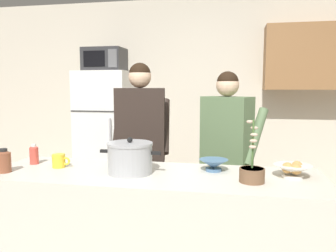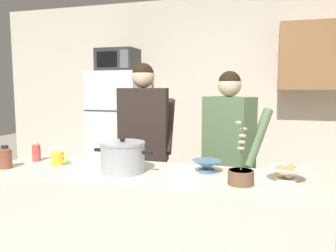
{
  "view_description": "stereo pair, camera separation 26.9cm",
  "coord_description": "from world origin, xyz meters",
  "px_view_note": "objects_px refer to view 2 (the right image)",
  "views": [
    {
      "loc": [
        0.52,
        -2.08,
        1.49
      ],
      "look_at": [
        0.0,
        0.55,
        1.17
      ],
      "focal_mm": 35.65,
      "sensor_mm": 36.0,
      "label": 1
    },
    {
      "loc": [
        0.78,
        -2.01,
        1.49
      ],
      "look_at": [
        0.0,
        0.55,
        1.17
      ],
      "focal_mm": 35.65,
      "sensor_mm": 36.0,
      "label": 2
    }
  ],
  "objects_px": {
    "bottle_mid_counter": "(36,152)",
    "coffee_mug": "(58,158)",
    "bread_bowl": "(286,173)",
    "bottle_near_edge": "(5,157)",
    "empty_bowl": "(207,165)",
    "potted_orchid": "(241,174)",
    "refrigerator": "(120,138)",
    "cooking_pot": "(123,157)",
    "person_by_sink": "(229,145)",
    "microwave": "(118,60)",
    "person_near_pot": "(144,134)"
  },
  "relations": [
    {
      "from": "refrigerator",
      "to": "empty_bowl",
      "type": "xyz_separation_m",
      "value": [
        1.43,
        -1.71,
        0.13
      ]
    },
    {
      "from": "person_near_pot",
      "to": "bread_bowl",
      "type": "xyz_separation_m",
      "value": [
        1.18,
        -0.69,
        -0.09
      ]
    },
    {
      "from": "potted_orchid",
      "to": "empty_bowl",
      "type": "bearing_deg",
      "value": 137.21
    },
    {
      "from": "refrigerator",
      "to": "bottle_near_edge",
      "type": "xyz_separation_m",
      "value": [
        0.07,
        -2.01,
        0.16
      ]
    },
    {
      "from": "person_near_pot",
      "to": "person_by_sink",
      "type": "height_order",
      "value": "person_near_pot"
    },
    {
      "from": "person_near_pot",
      "to": "bottle_mid_counter",
      "type": "distance_m",
      "value": 0.91
    },
    {
      "from": "refrigerator",
      "to": "bread_bowl",
      "type": "distance_m",
      "value": 2.63
    },
    {
      "from": "person_near_pot",
      "to": "cooking_pot",
      "type": "xyz_separation_m",
      "value": [
        0.15,
        -0.78,
        -0.04
      ]
    },
    {
      "from": "person_by_sink",
      "to": "potted_orchid",
      "type": "height_order",
      "value": "person_by_sink"
    },
    {
      "from": "potted_orchid",
      "to": "cooking_pot",
      "type": "bearing_deg",
      "value": 175.52
    },
    {
      "from": "cooking_pot",
      "to": "bottle_mid_counter",
      "type": "height_order",
      "value": "cooking_pot"
    },
    {
      "from": "person_near_pot",
      "to": "person_by_sink",
      "type": "xyz_separation_m",
      "value": [
        0.76,
        -0.01,
        -0.06
      ]
    },
    {
      "from": "coffee_mug",
      "to": "bread_bowl",
      "type": "distance_m",
      "value": 1.57
    },
    {
      "from": "bread_bowl",
      "to": "empty_bowl",
      "type": "xyz_separation_m",
      "value": [
        -0.5,
        0.07,
        -0.0
      ]
    },
    {
      "from": "bread_bowl",
      "to": "microwave",
      "type": "bearing_deg",
      "value": 137.69
    },
    {
      "from": "bottle_mid_counter",
      "to": "coffee_mug",
      "type": "bearing_deg",
      "value": -14.78
    },
    {
      "from": "bottle_near_edge",
      "to": "bottle_mid_counter",
      "type": "height_order",
      "value": "bottle_near_edge"
    },
    {
      "from": "person_near_pot",
      "to": "coffee_mug",
      "type": "relative_size",
      "value": 12.93
    },
    {
      "from": "refrigerator",
      "to": "microwave",
      "type": "bearing_deg",
      "value": -89.93
    },
    {
      "from": "refrigerator",
      "to": "bottle_near_edge",
      "type": "relative_size",
      "value": 10.43
    },
    {
      "from": "empty_bowl",
      "to": "coffee_mug",
      "type": "bearing_deg",
      "value": -174.23
    },
    {
      "from": "person_near_pot",
      "to": "potted_orchid",
      "type": "distance_m",
      "value": 1.25
    },
    {
      "from": "refrigerator",
      "to": "coffee_mug",
      "type": "distance_m",
      "value": 1.86
    },
    {
      "from": "refrigerator",
      "to": "empty_bowl",
      "type": "relative_size",
      "value": 8.55
    },
    {
      "from": "person_by_sink",
      "to": "refrigerator",
      "type": "bearing_deg",
      "value": 143.87
    },
    {
      "from": "person_by_sink",
      "to": "coffee_mug",
      "type": "height_order",
      "value": "person_by_sink"
    },
    {
      "from": "cooking_pot",
      "to": "bottle_mid_counter",
      "type": "bearing_deg",
      "value": 171.6
    },
    {
      "from": "cooking_pot",
      "to": "coffee_mug",
      "type": "bearing_deg",
      "value": 174.45
    },
    {
      "from": "person_near_pot",
      "to": "empty_bowl",
      "type": "relative_size",
      "value": 8.65
    },
    {
      "from": "person_by_sink",
      "to": "empty_bowl",
      "type": "relative_size",
      "value": 8.24
    },
    {
      "from": "person_by_sink",
      "to": "potted_orchid",
      "type": "xyz_separation_m",
      "value": [
        0.16,
        -0.83,
        -0.02
      ]
    },
    {
      "from": "coffee_mug",
      "to": "empty_bowl",
      "type": "distance_m",
      "value": 1.08
    },
    {
      "from": "coffee_mug",
      "to": "bread_bowl",
      "type": "xyz_separation_m",
      "value": [
        1.57,
        0.04,
        0.0
      ]
    },
    {
      "from": "person_by_sink",
      "to": "cooking_pot",
      "type": "relative_size",
      "value": 3.94
    },
    {
      "from": "cooking_pot",
      "to": "bread_bowl",
      "type": "bearing_deg",
      "value": 5.07
    },
    {
      "from": "microwave",
      "to": "bread_bowl",
      "type": "distance_m",
      "value": 2.74
    },
    {
      "from": "bread_bowl",
      "to": "bottle_near_edge",
      "type": "distance_m",
      "value": 1.88
    },
    {
      "from": "bread_bowl",
      "to": "bottle_mid_counter",
      "type": "distance_m",
      "value": 1.81
    },
    {
      "from": "bread_bowl",
      "to": "bottle_mid_counter",
      "type": "height_order",
      "value": "bottle_mid_counter"
    },
    {
      "from": "microwave",
      "to": "person_by_sink",
      "type": "bearing_deg",
      "value": -35.59
    },
    {
      "from": "bottle_mid_counter",
      "to": "bottle_near_edge",
      "type": "bearing_deg",
      "value": -102.35
    },
    {
      "from": "person_near_pot",
      "to": "empty_bowl",
      "type": "bearing_deg",
      "value": -42.06
    },
    {
      "from": "refrigerator",
      "to": "bread_bowl",
      "type": "height_order",
      "value": "refrigerator"
    },
    {
      "from": "cooking_pot",
      "to": "bread_bowl",
      "type": "xyz_separation_m",
      "value": [
        1.03,
        0.09,
        -0.05
      ]
    },
    {
      "from": "refrigerator",
      "to": "bottle_near_edge",
      "type": "bearing_deg",
      "value": -88.04
    },
    {
      "from": "coffee_mug",
      "to": "bottle_near_edge",
      "type": "bearing_deg",
      "value": -146.34
    },
    {
      "from": "cooking_pot",
      "to": "empty_bowl",
      "type": "relative_size",
      "value": 2.09
    },
    {
      "from": "refrigerator",
      "to": "bottle_near_edge",
      "type": "distance_m",
      "value": 2.02
    },
    {
      "from": "empty_bowl",
      "to": "bottle_near_edge",
      "type": "height_order",
      "value": "bottle_near_edge"
    },
    {
      "from": "person_near_pot",
      "to": "coffee_mug",
      "type": "bearing_deg",
      "value": -118.18
    }
  ]
}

